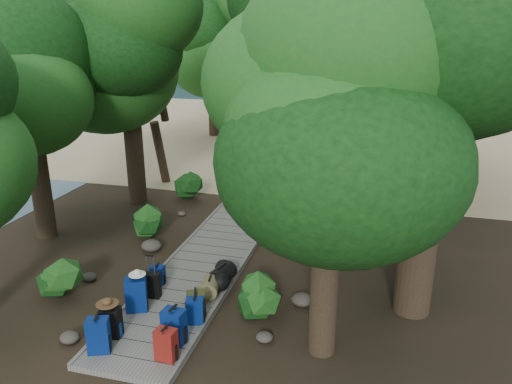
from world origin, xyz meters
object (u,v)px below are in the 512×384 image
(kayak, at_px, (227,157))
(backpack_right_c, at_px, (195,309))
(duffel_right_black, at_px, (222,275))
(backpack_left_d, at_px, (158,274))
(sun_lounger, at_px, (374,164))
(backpack_right_a, at_px, (166,343))
(backpack_left_a, at_px, (98,334))
(lone_suitcase_on_sand, at_px, (287,169))
(suitcase_on_boardwalk, at_px, (152,285))
(backpack_left_c, at_px, (136,293))
(duffel_right_khaki, at_px, (210,286))
(backpack_right_b, at_px, (174,325))
(backpack_left_b, at_px, (111,321))
(backpack_right_d, at_px, (196,302))

(kayak, bearing_deg, backpack_right_c, -59.49)
(duffel_right_black, distance_m, kayak, 11.68)
(backpack_left_d, xyz_separation_m, duffel_right_black, (1.48, 0.39, -0.03))
(sun_lounger, bearing_deg, backpack_right_a, -117.51)
(backpack_left_a, height_order, backpack_right_c, backpack_left_a)
(backpack_left_d, xyz_separation_m, backpack_right_c, (1.47, -1.31, 0.06))
(backpack_left_a, bearing_deg, lone_suitcase_on_sand, 64.15)
(backpack_right_c, distance_m, suitcase_on_boardwalk, 1.50)
(backpack_left_c, xyz_separation_m, lone_suitcase_on_sand, (1.14, 10.73, -0.18))
(backpack_right_a, height_order, duffel_right_khaki, backpack_right_a)
(backpack_right_b, relative_size, sun_lounger, 0.48)
(backpack_left_a, distance_m, sun_lounger, 14.91)
(backpack_left_b, xyz_separation_m, backpack_left_d, (-0.04, 2.18, -0.10))
(backpack_right_a, bearing_deg, duffel_right_black, 92.81)
(backpack_left_d, relative_size, duffel_right_black, 0.71)
(duffel_right_black, height_order, lone_suitcase_on_sand, lone_suitcase_on_sand)
(duffel_right_khaki, xyz_separation_m, kayak, (-3.41, 11.69, -0.16))
(lone_suitcase_on_sand, bearing_deg, backpack_right_d, -90.34)
(sun_lounger, bearing_deg, duffel_right_black, -120.29)
(backpack_left_d, height_order, duffel_right_black, backpack_left_d)
(suitcase_on_boardwalk, bearing_deg, backpack_left_b, -98.15)
(backpack_right_a, height_order, backpack_right_b, backpack_right_b)
(backpack_left_b, relative_size, backpack_right_b, 0.89)
(kayak, relative_size, sun_lounger, 1.72)
(duffel_right_khaki, bearing_deg, backpack_left_b, -133.96)
(backpack_right_c, height_order, duffel_right_black, backpack_right_c)
(backpack_right_a, bearing_deg, backpack_right_b, 101.68)
(duffel_right_khaki, relative_size, kayak, 0.21)
(backpack_left_b, distance_m, backpack_right_b, 1.29)
(backpack_right_a, distance_m, duffel_right_black, 2.95)
(backpack_right_d, relative_size, duffel_right_black, 0.84)
(backpack_right_c, bearing_deg, sun_lounger, 63.96)
(backpack_left_c, bearing_deg, duffel_right_black, 24.86)
(backpack_right_c, distance_m, sun_lounger, 13.22)
(backpack_right_b, height_order, duffel_right_khaki, backpack_right_b)
(backpack_left_a, distance_m, backpack_right_c, 1.96)
(backpack_left_b, height_order, backpack_right_c, backpack_left_b)
(backpack_right_b, bearing_deg, sun_lounger, 84.66)
(sun_lounger, bearing_deg, lone_suitcase_on_sand, -164.23)
(backpack_right_d, distance_m, suitcase_on_boardwalk, 1.30)
(backpack_left_d, relative_size, kayak, 0.18)
(backpack_right_d, height_order, sun_lounger, backpack_right_d)
(backpack_left_c, distance_m, duffel_right_black, 2.12)
(duffel_right_khaki, relative_size, lone_suitcase_on_sand, 0.90)
(lone_suitcase_on_sand, relative_size, sun_lounger, 0.40)
(backpack_right_c, distance_m, backpack_right_d, 0.29)
(lone_suitcase_on_sand, bearing_deg, backpack_left_d, -98.44)
(backpack_right_c, bearing_deg, backpack_left_b, -161.01)
(backpack_right_c, relative_size, suitcase_on_boardwalk, 1.03)
(backpack_left_c, height_order, backpack_right_b, backpack_left_c)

